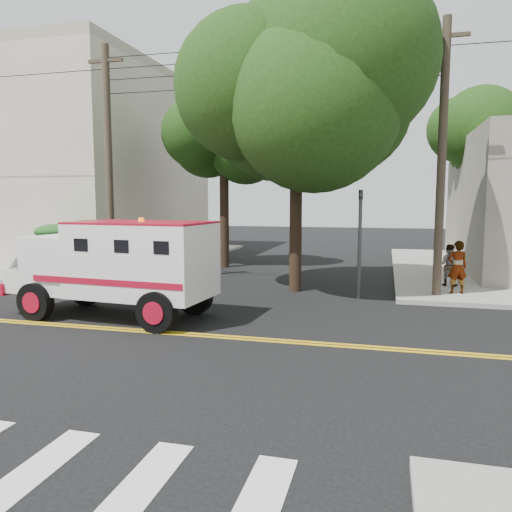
# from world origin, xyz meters

# --- Properties ---
(ground) EXTENTS (100.00, 100.00, 0.00)m
(ground) POSITION_xyz_m (0.00, 0.00, 0.00)
(ground) COLOR black
(ground) RESTS_ON ground
(sidewalk_nw) EXTENTS (17.00, 17.00, 0.15)m
(sidewalk_nw) POSITION_xyz_m (-13.50, 13.50, 0.07)
(sidewalk_nw) COLOR gray
(sidewalk_nw) RESTS_ON ground
(building_left) EXTENTS (16.00, 14.00, 10.00)m
(building_left) POSITION_xyz_m (-15.50, 15.00, 5.15)
(building_left) COLOR #C0B29D
(building_left) RESTS_ON sidewalk_nw
(utility_pole_left) EXTENTS (0.28, 0.28, 9.00)m
(utility_pole_left) POSITION_xyz_m (-5.60, 6.00, 4.50)
(utility_pole_left) COLOR #382D23
(utility_pole_left) RESTS_ON ground
(utility_pole_right) EXTENTS (0.28, 0.28, 9.00)m
(utility_pole_right) POSITION_xyz_m (6.30, 6.20, 4.50)
(utility_pole_right) COLOR #382D23
(utility_pole_right) RESTS_ON ground
(tree_main) EXTENTS (6.08, 5.70, 9.85)m
(tree_main) POSITION_xyz_m (1.94, 6.21, 7.20)
(tree_main) COLOR black
(tree_main) RESTS_ON ground
(tree_left) EXTENTS (4.48, 4.20, 7.70)m
(tree_left) POSITION_xyz_m (-2.68, 11.79, 5.73)
(tree_left) COLOR black
(tree_left) RESTS_ON ground
(tree_right) EXTENTS (4.80, 4.50, 8.20)m
(tree_right) POSITION_xyz_m (8.84, 15.77, 6.09)
(tree_right) COLOR black
(tree_right) RESTS_ON ground
(traffic_signal) EXTENTS (0.15, 0.18, 3.60)m
(traffic_signal) POSITION_xyz_m (3.80, 5.60, 2.23)
(traffic_signal) COLOR #3F3F42
(traffic_signal) RESTS_ON ground
(accessibility_sign) EXTENTS (0.45, 0.10, 2.02)m
(accessibility_sign) POSITION_xyz_m (-6.20, 6.17, 1.37)
(accessibility_sign) COLOR #3F3F42
(accessibility_sign) RESTS_ON ground
(palm_planter) EXTENTS (3.52, 2.63, 2.36)m
(palm_planter) POSITION_xyz_m (-7.44, 6.62, 1.65)
(palm_planter) COLOR #1E3314
(palm_planter) RESTS_ON sidewalk_nw
(armored_truck) EXTENTS (6.08, 2.80, 2.69)m
(armored_truck) POSITION_xyz_m (-2.51, 1.19, 1.53)
(armored_truck) COLOR white
(armored_truck) RESTS_ON ground
(pedestrian_a) EXTENTS (0.72, 0.55, 1.78)m
(pedestrian_a) POSITION_xyz_m (6.97, 6.60, 1.04)
(pedestrian_a) COLOR gray
(pedestrian_a) RESTS_ON sidewalk_ne
(pedestrian_b) EXTENTS (0.87, 0.75, 1.52)m
(pedestrian_b) POSITION_xyz_m (6.87, 8.17, 0.91)
(pedestrian_b) COLOR gray
(pedestrian_b) RESTS_ON sidewalk_ne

